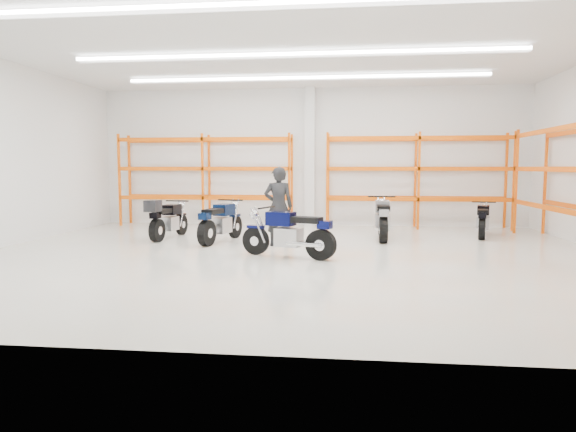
# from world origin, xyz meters

# --- Properties ---
(ground) EXTENTS (14.00, 14.00, 0.00)m
(ground) POSITION_xyz_m (0.00, 0.00, 0.00)
(ground) COLOR silver
(ground) RESTS_ON ground
(room_shell) EXTENTS (14.02, 12.02, 4.51)m
(room_shell) POSITION_xyz_m (0.00, 0.03, 3.28)
(room_shell) COLOR white
(room_shell) RESTS_ON ground
(motorcycle_main) EXTENTS (2.11, 0.99, 1.07)m
(motorcycle_main) POSITION_xyz_m (0.05, -0.28, 0.50)
(motorcycle_main) COLOR black
(motorcycle_main) RESTS_ON ground
(motorcycle_back_a) EXTENTS (0.69, 2.12, 1.09)m
(motorcycle_back_a) POSITION_xyz_m (-3.58, 2.15, 0.52)
(motorcycle_back_a) COLOR black
(motorcycle_back_a) RESTS_ON ground
(motorcycle_back_b) EXTENTS (0.89, 2.15, 1.07)m
(motorcycle_back_b) POSITION_xyz_m (-2.02, 1.73, 0.50)
(motorcycle_back_b) COLOR black
(motorcycle_back_b) RESTS_ON ground
(motorcycle_back_c) EXTENTS (0.76, 2.29, 1.13)m
(motorcycle_back_c) POSITION_xyz_m (2.16, 2.79, 0.53)
(motorcycle_back_c) COLOR black
(motorcycle_back_c) RESTS_ON ground
(motorcycle_back_d) EXTENTS (0.82, 1.90, 0.95)m
(motorcycle_back_d) POSITION_xyz_m (4.94, 3.55, 0.44)
(motorcycle_back_d) COLOR black
(motorcycle_back_d) RESTS_ON ground
(standing_man) EXTENTS (0.76, 0.56, 1.93)m
(standing_man) POSITION_xyz_m (-0.44, 1.34, 0.97)
(standing_man) COLOR black
(standing_man) RESTS_ON ground
(structural_column) EXTENTS (0.32, 0.32, 4.50)m
(structural_column) POSITION_xyz_m (0.00, 5.82, 2.25)
(structural_column) COLOR white
(structural_column) RESTS_ON ground
(pallet_racking_back_left) EXTENTS (5.67, 0.87, 3.00)m
(pallet_racking_back_left) POSITION_xyz_m (-3.40, 5.48, 1.79)
(pallet_racking_back_left) COLOR #FE6700
(pallet_racking_back_left) RESTS_ON ground
(pallet_racking_back_right) EXTENTS (5.67, 0.87, 3.00)m
(pallet_racking_back_right) POSITION_xyz_m (3.40, 5.48, 1.79)
(pallet_racking_back_right) COLOR #FE6700
(pallet_racking_back_right) RESTS_ON ground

